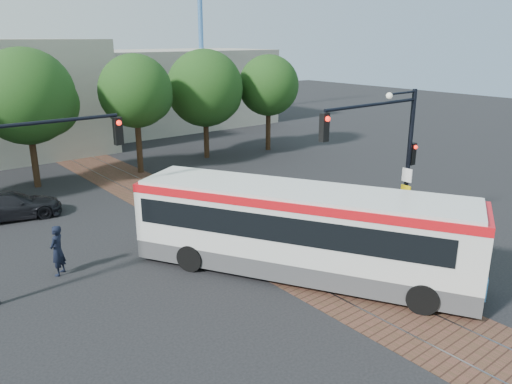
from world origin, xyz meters
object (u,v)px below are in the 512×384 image
parked_car (10,205)px  city_bus (299,228)px  signal_pole_left (18,182)px  traffic_island (400,233)px  officer (57,250)px  signal_pole_main (391,145)px

parked_car → city_bus: bearing=-140.4°
city_bus → signal_pole_left: signal_pole_left is taller
traffic_island → parked_car: bearing=132.3°
parked_car → signal_pole_left: bearing=-176.8°
traffic_island → parked_car: (-11.86, 13.04, 0.32)m
signal_pole_left → parked_car: 8.86m
city_bus → traffic_island: city_bus is taller
traffic_island → officer: bearing=154.3°
signal_pole_main → signal_pole_left: 13.14m
traffic_island → signal_pole_main: size_ratio=0.87×
signal_pole_left → parked_car: bearing=80.7°
signal_pole_main → officer: (-11.09, 5.70, -3.24)m
city_bus → signal_pole_left: bearing=120.8°
city_bus → signal_pole_main: bearing=-33.8°
city_bus → officer: city_bus is taller
city_bus → parked_car: size_ratio=2.61×
signal_pole_main → parked_car: 17.29m
signal_pole_left → traffic_island: bearing=-20.4°
city_bus → signal_pole_main: size_ratio=1.93×
officer → parked_car: officer is taller
city_bus → officer: size_ratio=6.29×
signal_pole_main → parked_car: (-10.90, 12.95, -3.51)m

